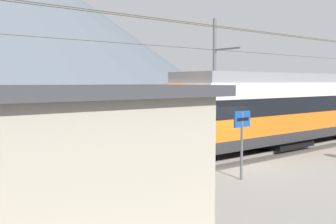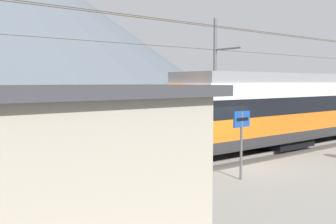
# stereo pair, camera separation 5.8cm
# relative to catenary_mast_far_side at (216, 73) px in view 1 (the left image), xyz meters

# --- Properties ---
(ground_plane) EXTENTS (400.00, 400.00, 0.00)m
(ground_plane) POSITION_rel_catenary_mast_far_side_xyz_m (-8.63, -9.27, -4.09)
(ground_plane) COLOR #424247
(track_near) EXTENTS (120.00, 3.00, 0.28)m
(track_near) POSITION_rel_catenary_mast_far_side_xyz_m (-8.63, -7.59, -4.02)
(track_near) COLOR slate
(track_near) RESTS_ON ground
(track_far) EXTENTS (120.00, 3.00, 0.28)m
(track_far) POSITION_rel_catenary_mast_far_side_xyz_m (-8.63, -2.03, -4.02)
(track_far) COLOR slate
(track_far) RESTS_ON ground
(catenary_mast_far_side) EXTENTS (45.79, 2.50, 7.85)m
(catenary_mast_far_side) POSITION_rel_catenary_mast_far_side_xyz_m (0.00, 0.00, 0.00)
(catenary_mast_far_side) COLOR slate
(catenary_mast_far_side) RESTS_ON ground
(platform_sign) EXTENTS (0.70, 0.08, 2.15)m
(platform_sign) POSITION_rel_catenary_mast_far_side_xyz_m (-10.10, -11.15, -2.13)
(platform_sign) COLOR #59595B
(platform_sign) RESTS_ON platform_slab
(passenger_walking) EXTENTS (0.53, 0.22, 1.69)m
(passenger_walking) POSITION_rel_catenary_mast_far_side_xyz_m (-14.26, -11.40, -2.77)
(passenger_walking) COLOR #383842
(passenger_walking) RESTS_ON platform_slab
(handbag_beside_passenger) EXTENTS (0.32, 0.18, 0.45)m
(handbag_beside_passenger) POSITION_rel_catenary_mast_far_side_xyz_m (-13.30, -11.18, -3.55)
(handbag_beside_passenger) COLOR black
(handbag_beside_passenger) RESTS_ON platform_slab
(potted_plant_by_shelter) EXTENTS (0.58, 0.58, 0.75)m
(potted_plant_by_shelter) POSITION_rel_catenary_mast_far_side_xyz_m (-11.21, -10.43, -3.31)
(potted_plant_by_shelter) COLOR brown
(potted_plant_by_shelter) RESTS_ON platform_slab
(platform_shelter) EXTENTS (4.37, 2.21, 3.01)m
(platform_shelter) POSITION_rel_catenary_mast_far_side_xyz_m (-17.21, -14.19, -2.18)
(platform_shelter) COLOR #B7AD99
(platform_shelter) RESTS_ON platform_slab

